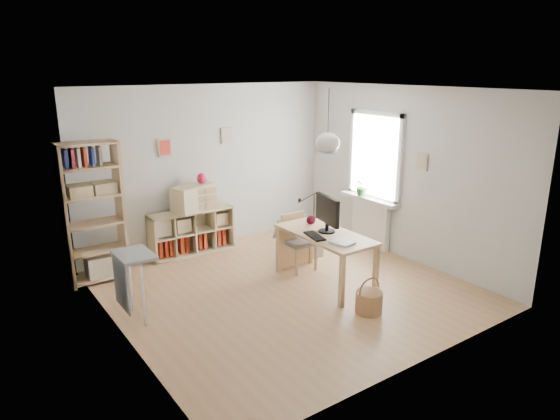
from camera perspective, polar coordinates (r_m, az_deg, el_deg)
ground at (r=7.00m, az=0.74°, el=-8.98°), size 4.50×4.50×0.00m
room_shell at (r=6.63m, az=5.47°, el=7.64°), size 4.50×4.50×4.50m
window_unit at (r=8.38m, az=10.87°, el=6.07°), size 0.07×1.16×1.46m
radiator at (r=8.62m, az=10.30°, el=-1.49°), size 0.10×0.80×0.80m
windowsill at (r=8.47m, az=10.21°, el=1.23°), size 0.22×1.20×0.06m
desk at (r=6.96m, az=5.17°, el=-3.37°), size 0.70×1.50×0.75m
cube_shelf at (r=8.36m, az=-10.27°, el=-2.79°), size 1.40×0.38×0.72m
tall_bookshelf at (r=7.39m, az=-20.69°, el=0.30°), size 0.80×0.38×2.00m
side_table at (r=6.19m, az=-16.84°, el=-6.45°), size 0.40×0.55×0.85m
chair at (r=7.52m, az=1.99°, el=-3.21°), size 0.43×0.43×0.84m
wicker_basket at (r=6.41m, az=10.12°, el=-10.22°), size 0.34×0.34×0.47m
storage_chest at (r=8.11m, az=2.34°, el=-3.88°), size 0.58×0.65×0.60m
monitor at (r=6.89m, az=5.43°, el=-0.25°), size 0.23×0.58×0.51m
keyboard at (r=6.77m, az=3.97°, el=-2.98°), size 0.24×0.43×0.02m
task_lamp at (r=7.30m, az=3.04°, el=0.61°), size 0.37×0.14×0.40m
yarn_ball at (r=7.27m, az=3.54°, el=-1.16°), size 0.13×0.13×0.13m
paper_tray at (r=6.55m, az=7.12°, el=-3.70°), size 0.28×0.32×0.03m
drawer_chest at (r=8.17m, az=-9.86°, el=1.41°), size 0.80×0.56×0.42m
red_vase at (r=8.17m, az=-8.97°, el=3.59°), size 0.15×0.15×0.18m
potted_plant at (r=8.53m, az=9.37°, el=2.72°), size 0.33×0.29×0.33m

